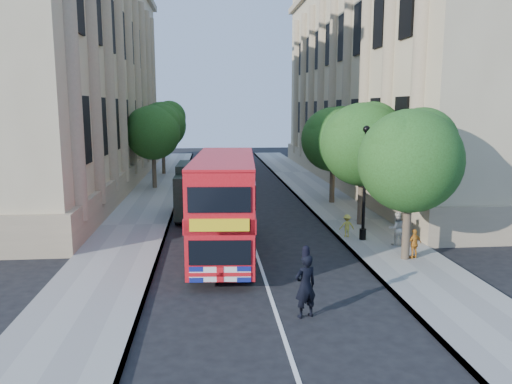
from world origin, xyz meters
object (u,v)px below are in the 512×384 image
object	(u,v)px
box_van	(197,192)
lamp_post	(364,188)
double_decker_bus	(225,203)
police_constable	(305,286)
woman_pedestrian	(397,228)

from	to	relation	value
box_van	lamp_post	bearing A→B (deg)	-36.53
lamp_post	double_decker_bus	world-z (taller)	lamp_post
box_van	police_constable	world-z (taller)	box_van
double_decker_bus	police_constable	bearing A→B (deg)	-67.53
box_van	police_constable	size ratio (longest dim) A/B	2.74
box_van	woman_pedestrian	bearing A→B (deg)	-36.82
woman_pedestrian	box_van	bearing A→B (deg)	-35.64
box_van	police_constable	xyz separation A→B (m)	(3.44, -13.81, -0.50)
police_constable	woman_pedestrian	size ratio (longest dim) A/B	1.30
box_van	police_constable	bearing A→B (deg)	-74.67
double_decker_bus	police_constable	world-z (taller)	double_decker_bus
double_decker_bus	woman_pedestrian	world-z (taller)	double_decker_bus
double_decker_bus	woman_pedestrian	bearing A→B (deg)	7.93
lamp_post	woman_pedestrian	xyz separation A→B (m)	(1.19, -1.00, -1.66)
double_decker_bus	police_constable	size ratio (longest dim) A/B	4.67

